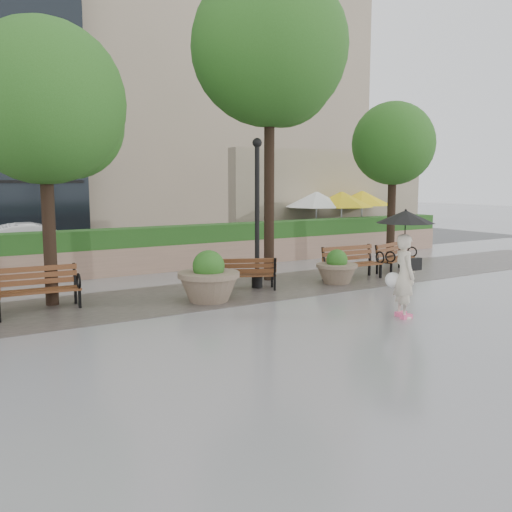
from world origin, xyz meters
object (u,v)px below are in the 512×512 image
bench_2 (245,280)px  lamppost (257,223)px  bench_4 (395,263)px  bench_1 (38,297)px  planter_right (337,270)px  planter_left (209,282)px  bench_3 (352,270)px  car_right (37,243)px  pedestrian (405,253)px

bench_2 → lamppost: lamppost is taller
bench_4 → lamppost: size_ratio=0.45×
bench_2 → bench_1: bearing=19.8°
planter_right → bench_4: bearing=11.7°
bench_1 → planter_left: (3.48, -1.17, 0.19)m
bench_1 → planter_left: 3.67m
bench_2 → bench_3: bearing=-159.9°
planter_right → planter_left: bearing=-176.8°
bench_3 → planter_right: bearing=-159.2°
bench_3 → planter_left: size_ratio=1.24×
car_right → pedestrian: (4.69, -11.79, 0.64)m
bench_4 → planter_left: size_ratio=1.21×
car_right → pedestrian: bearing=-154.3°
bench_2 → planter_right: 2.62m
bench_2 → car_right: (-3.45, 7.64, 0.43)m
bench_2 → planter_right: (2.56, -0.53, 0.11)m
planter_right → bench_2: bearing=168.4°
planter_left → car_right: (-2.05, 8.38, 0.21)m
lamppost → bench_1: bearing=176.5°
lamppost → bench_3: bearing=-7.2°
bench_3 → lamppost: lamppost is taller
planter_left → lamppost: lamppost is taller
car_right → pedestrian: 12.70m
planter_left → car_right: car_right is taller
bench_4 → pedestrian: pedestrian is taller
bench_4 → planter_left: planter_left is taller
planter_right → bench_3: bearing=18.0°
planter_left → lamppost: size_ratio=0.37×
lamppost → pedestrian: 4.34m
bench_1 → lamppost: bearing=0.8°
bench_3 → planter_right: size_ratio=1.59×
bench_1 → planter_left: bearing=-14.3°
planter_left → planter_right: planter_left is taller
bench_3 → car_right: car_right is taller
bench_4 → lamppost: bearing=160.6°
planter_left → bench_2: bearing=28.1°
bench_3 → pedestrian: bearing=-115.7°
pedestrian → bench_2: bearing=38.3°
bench_3 → car_right: 10.43m
bench_3 → lamppost: bearing=175.6°
planter_right → car_right: size_ratio=0.27×
bench_1 → lamppost: (5.31, -0.33, 1.39)m
bench_1 → bench_2: bearing=-0.7°
bench_4 → pedestrian: (-4.11, -4.21, 1.06)m
bench_3 → planter_left: 4.77m
bench_4 → car_right: size_ratio=0.42×
bench_4 → planter_right: bearing=172.8°
planter_right → car_right: car_right is taller
pedestrian → planter_left: bearing=59.5°
bench_3 → car_right: bearing=133.5°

